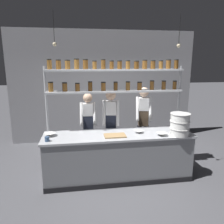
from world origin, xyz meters
TOP-DOWN VIEW (x-y plane):
  - ground_plane at (0.00, 0.00)m, footprint 40.00×40.00m
  - back_wall at (0.00, 2.35)m, footprint 5.27×0.12m
  - prep_counter at (0.00, -0.00)m, footprint 2.87×0.76m
  - spice_shelf_unit at (-0.01, 0.33)m, footprint 2.76×0.28m
  - chef_left at (-0.54, 0.81)m, footprint 0.37×0.29m
  - chef_center at (-0.06, 0.55)m, footprint 0.39×0.32m
  - chef_right at (0.74, 0.80)m, footprint 0.40×0.32m
  - container_stack at (1.13, -0.25)m, footprint 0.37×0.37m
  - cutting_board at (-0.09, -0.12)m, footprint 0.40×0.26m
  - prep_bowl_near_left at (-1.29, 0.07)m, footprint 0.22×0.22m
  - prep_bowl_center_front at (0.79, -0.22)m, footprint 0.21×0.21m
  - prep_bowl_center_back at (0.40, -0.00)m, footprint 0.18×0.18m
  - serving_cup_front at (-1.30, -0.22)m, footprint 0.08×0.08m
  - pendant_light_row at (0.01, 0.00)m, footprint 2.30×0.07m

SIDE VIEW (x-z plane):
  - ground_plane at x=0.00m, z-range 0.00..0.00m
  - prep_counter at x=0.00m, z-range 0.00..0.92m
  - chef_left at x=-0.54m, z-range 0.12..1.73m
  - cutting_board at x=-0.09m, z-range 0.92..0.94m
  - prep_bowl_center_back at x=0.40m, z-range 0.92..0.97m
  - prep_bowl_center_front at x=0.79m, z-range 0.92..0.98m
  - prep_bowl_near_left at x=-1.29m, z-range 0.92..0.98m
  - serving_cup_front at x=-1.30m, z-range 0.92..1.00m
  - chef_center at x=-0.06m, z-range 0.13..1.84m
  - chef_right at x=0.74m, z-range 0.14..1.86m
  - container_stack at x=1.13m, z-range 0.92..1.35m
  - back_wall at x=0.00m, z-range 0.00..3.16m
  - spice_shelf_unit at x=-0.01m, z-range 0.73..3.07m
  - pendant_light_row at x=0.01m, z-range 2.30..2.88m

